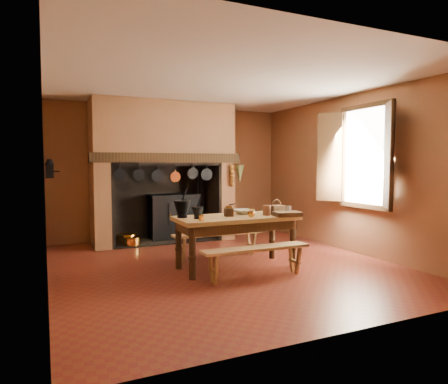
% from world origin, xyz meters
% --- Properties ---
extents(floor, '(5.50, 5.50, 0.00)m').
position_xyz_m(floor, '(0.00, 0.00, 0.00)').
color(floor, '#5E2716').
rests_on(floor, ground).
extents(ceiling, '(5.50, 5.50, 0.00)m').
position_xyz_m(ceiling, '(0.00, 0.00, 2.80)').
color(ceiling, silver).
rests_on(ceiling, back_wall).
extents(back_wall, '(5.00, 0.02, 2.80)m').
position_xyz_m(back_wall, '(0.00, 2.75, 1.40)').
color(back_wall, brown).
rests_on(back_wall, floor).
extents(wall_left, '(0.02, 5.50, 2.80)m').
position_xyz_m(wall_left, '(-2.50, 0.00, 1.40)').
color(wall_left, brown).
rests_on(wall_left, floor).
extents(wall_right, '(0.02, 5.50, 2.80)m').
position_xyz_m(wall_right, '(2.50, 0.00, 1.40)').
color(wall_right, brown).
rests_on(wall_right, floor).
extents(wall_front, '(5.00, 0.02, 2.80)m').
position_xyz_m(wall_front, '(0.00, -2.75, 1.40)').
color(wall_front, brown).
rests_on(wall_front, floor).
extents(chimney_breast, '(2.95, 0.96, 2.80)m').
position_xyz_m(chimney_breast, '(-0.30, 2.31, 1.81)').
color(chimney_breast, brown).
rests_on(chimney_breast, floor).
extents(iron_range, '(1.12, 0.55, 1.60)m').
position_xyz_m(iron_range, '(-0.04, 2.45, 0.48)').
color(iron_range, black).
rests_on(iron_range, floor).
extents(hearth_pans, '(0.51, 0.62, 0.20)m').
position_xyz_m(hearth_pans, '(-1.05, 2.22, 0.09)').
color(hearth_pans, orange).
rests_on(hearth_pans, floor).
extents(hanging_pans, '(1.92, 0.29, 0.27)m').
position_xyz_m(hanging_pans, '(-0.34, 1.81, 1.36)').
color(hanging_pans, black).
rests_on(hanging_pans, chimney_breast).
extents(onion_string, '(0.12, 0.10, 0.46)m').
position_xyz_m(onion_string, '(1.00, 1.79, 1.33)').
color(onion_string, '#A3651E').
rests_on(onion_string, chimney_breast).
extents(herb_bunch, '(0.20, 0.20, 0.35)m').
position_xyz_m(herb_bunch, '(1.18, 1.79, 1.38)').
color(herb_bunch, brown).
rests_on(herb_bunch, chimney_breast).
extents(window, '(0.39, 1.75, 1.76)m').
position_xyz_m(window, '(2.35, -0.40, 1.70)').
color(window, white).
rests_on(window, wall_right).
extents(wall_coffee_mill, '(0.23, 0.16, 0.31)m').
position_xyz_m(wall_coffee_mill, '(-2.42, 1.55, 1.52)').
color(wall_coffee_mill, black).
rests_on(wall_coffee_mill, wall_left).
extents(work_table, '(1.83, 0.81, 0.79)m').
position_xyz_m(work_table, '(0.11, -0.23, 0.67)').
color(work_table, '#AB8B4E').
rests_on(work_table, floor).
extents(bench_front, '(1.56, 0.27, 0.44)m').
position_xyz_m(bench_front, '(0.11, -0.85, 0.33)').
color(bench_front, '#AB8B4E').
rests_on(bench_front, floor).
extents(bench_back, '(1.55, 0.27, 0.43)m').
position_xyz_m(bench_back, '(0.11, 0.46, 0.33)').
color(bench_back, '#AB8B4E').
rests_on(bench_back, floor).
extents(mortar_large, '(0.25, 0.25, 0.42)m').
position_xyz_m(mortar_large, '(-0.69, -0.08, 0.93)').
color(mortar_large, black).
rests_on(mortar_large, work_table).
extents(mortar_small, '(0.17, 0.17, 0.29)m').
position_xyz_m(mortar_small, '(-0.53, -0.28, 0.89)').
color(mortar_small, black).
rests_on(mortar_small, work_table).
extents(coffee_grinder, '(0.18, 0.15, 0.19)m').
position_xyz_m(coffee_grinder, '(-0.00, -0.21, 0.86)').
color(coffee_grinder, '#3E2613').
rests_on(coffee_grinder, work_table).
extents(brass_mug_a, '(0.08, 0.08, 0.08)m').
position_xyz_m(brass_mug_a, '(-0.55, -0.49, 0.83)').
color(brass_mug_a, orange).
rests_on(brass_mug_a, work_table).
extents(brass_mug_b, '(0.09, 0.09, 0.09)m').
position_xyz_m(brass_mug_b, '(0.44, -0.11, 0.83)').
color(brass_mug_b, orange).
rests_on(brass_mug_b, work_table).
extents(mixing_bowl, '(0.32, 0.32, 0.07)m').
position_xyz_m(mixing_bowl, '(0.32, -0.07, 0.83)').
color(mixing_bowl, '#C2B795').
rests_on(mixing_bowl, work_table).
extents(stoneware_crock, '(0.13, 0.13, 0.15)m').
position_xyz_m(stoneware_crock, '(0.57, -0.34, 0.87)').
color(stoneware_crock, brown).
rests_on(stoneware_crock, work_table).
extents(glass_jar, '(0.08, 0.08, 0.13)m').
position_xyz_m(glass_jar, '(0.93, -0.41, 0.86)').
color(glass_jar, beige).
rests_on(glass_jar, work_table).
extents(wicker_basket, '(0.27, 0.21, 0.23)m').
position_xyz_m(wicker_basket, '(0.80, -0.25, 0.87)').
color(wicker_basket, '#473115').
rests_on(wicker_basket, work_table).
extents(wooden_tray, '(0.43, 0.34, 0.07)m').
position_xyz_m(wooden_tray, '(0.80, -0.56, 0.82)').
color(wooden_tray, '#3E2613').
rests_on(wooden_tray, work_table).
extents(brass_cup, '(0.14, 0.14, 0.09)m').
position_xyz_m(brass_cup, '(0.25, -0.45, 0.83)').
color(brass_cup, orange).
rests_on(brass_cup, work_table).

